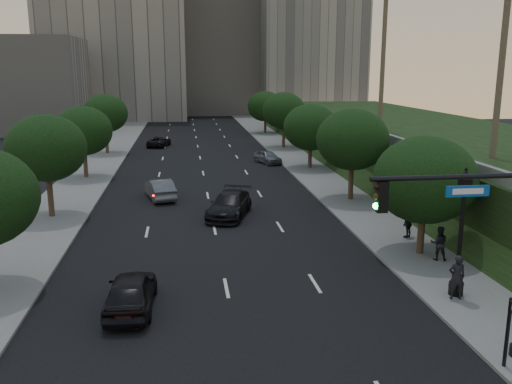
{
  "coord_description": "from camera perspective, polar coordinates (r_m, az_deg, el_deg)",
  "views": [
    {
      "loc": [
        -1.66,
        -17.32,
        9.5
      ],
      "look_at": [
        1.75,
        8.2,
        3.6
      ],
      "focal_mm": 38.0,
      "sensor_mm": 36.0,
      "label": 1
    }
  ],
  "objects": [
    {
      "name": "sedan_far_right",
      "position": [
        55.33,
        1.24,
        3.72
      ],
      "size": [
        2.82,
        4.23,
        1.34
      ],
      "primitive_type": "imported",
      "rotation": [
        0.0,
        0.0,
        0.35
      ],
      "color": "slate",
      "rests_on": "ground"
    },
    {
      "name": "sedan_far_left",
      "position": [
        68.29,
        -10.17,
        5.25
      ],
      "size": [
        3.16,
        4.94,
        1.27
      ],
      "primitive_type": "imported",
      "rotation": [
        0.0,
        0.0,
        2.89
      ],
      "color": "black",
      "rests_on": "ground"
    },
    {
      "name": "pedestrian_a",
      "position": [
        24.02,
        20.37,
        -8.4
      ],
      "size": [
        0.75,
        0.55,
        1.9
      ],
      "primitive_type": "imported",
      "rotation": [
        0.0,
        0.0,
        3.0
      ],
      "color": "black",
      "rests_on": "sidewalk_right"
    },
    {
      "name": "office_block_left",
      "position": [
        110.21,
        -14.59,
        15.89
      ],
      "size": [
        26.0,
        20.0,
        32.0
      ],
      "primitive_type": "cube",
      "color": "gray",
      "rests_on": "ground"
    },
    {
      "name": "office_block_filler",
      "position": [
        90.68,
        -23.57,
        10.28
      ],
      "size": [
        18.0,
        16.0,
        14.0
      ],
      "primitive_type": "cube",
      "color": "#A19E93",
      "rests_on": "ground"
    },
    {
      "name": "office_block_right",
      "position": [
        116.5,
        5.37,
        17.04
      ],
      "size": [
        20.0,
        22.0,
        36.0
      ],
      "primitive_type": "cube",
      "color": "gray",
      "rests_on": "ground"
    },
    {
      "name": "embankment",
      "position": [
        51.67,
        19.79,
        3.8
      ],
      "size": [
        18.0,
        90.0,
        4.0
      ],
      "primitive_type": "cube",
      "color": "black",
      "rests_on": "ground"
    },
    {
      "name": "tree_left_c",
      "position": [
        49.37,
        -17.74,
        6.14
      ],
      "size": [
        5.0,
        5.0,
        6.34
      ],
      "color": "#38281C",
      "rests_on": "ground"
    },
    {
      "name": "tree_right_d",
      "position": [
        65.61,
        2.95,
        8.53
      ],
      "size": [
        5.2,
        5.2,
        6.74
      ],
      "color": "#38281C",
      "rests_on": "ground"
    },
    {
      "name": "sedan_mid_left",
      "position": [
        40.77,
        -10.08,
        0.32
      ],
      "size": [
        2.63,
        4.82,
        1.51
      ],
      "primitive_type": "imported",
      "rotation": [
        0.0,
        0.0,
        3.38
      ],
      "color": "#56595D",
      "rests_on": "ground"
    },
    {
      "name": "sedan_near_right",
      "position": [
        35.39,
        -2.82,
        -1.35
      ],
      "size": [
        3.81,
        5.89,
        1.59
      ],
      "primitive_type": "imported",
      "rotation": [
        0.0,
        0.0,
        -0.31
      ],
      "color": "black",
      "rests_on": "ground"
    },
    {
      "name": "pedestrian_signal",
      "position": [
        19.3,
        25.11,
        -12.67
      ],
      "size": [
        0.3,
        0.33,
        2.5
      ],
      "color": "black",
      "rests_on": "ground"
    },
    {
      "name": "pedestrian_c",
      "position": [
        31.67,
        15.76,
        -3.23
      ],
      "size": [
        1.01,
        0.86,
        1.62
      ],
      "primitive_type": "imported",
      "rotation": [
        0.0,
        0.0,
        3.74
      ],
      "color": "black",
      "rests_on": "sidewalk_right"
    },
    {
      "name": "sedan_near_left",
      "position": [
        22.57,
        -13.06,
        -10.17
      ],
      "size": [
        2.01,
        4.65,
        1.56
      ],
      "primitive_type": "imported",
      "rotation": [
        0.0,
        0.0,
        3.11
      ],
      "color": "black",
      "rests_on": "ground"
    },
    {
      "name": "sidewalk_left",
      "position": [
        49.01,
        -17.55,
        1.21
      ],
      "size": [
        4.5,
        140.0,
        0.15
      ],
      "primitive_type": "cube",
      "color": "slate",
      "rests_on": "ground"
    },
    {
      "name": "sidewalk_right",
      "position": [
        49.7,
        6.4,
        1.89
      ],
      "size": [
        4.5,
        140.0,
        0.15
      ],
      "primitive_type": "cube",
      "color": "slate",
      "rests_on": "ground"
    },
    {
      "name": "road_surface",
      "position": [
        48.29,
        -5.49,
        1.52
      ],
      "size": [
        16.0,
        140.0,
        0.02
      ],
      "primitive_type": "cube",
      "color": "black",
      "rests_on": "ground"
    },
    {
      "name": "parapet_wall",
      "position": [
        48.07,
        10.9,
        6.53
      ],
      "size": [
        0.35,
        90.0,
        0.7
      ],
      "primitive_type": "cube",
      "color": "slate",
      "rests_on": "embankment"
    },
    {
      "name": "tree_left_b",
      "position": [
        36.69,
        -21.21,
        4.32
      ],
      "size": [
        5.0,
        5.0,
        6.71
      ],
      "color": "#38281C",
      "rests_on": "ground"
    },
    {
      "name": "traffic_signal_mast",
      "position": [
        18.85,
        24.08,
        -6.27
      ],
      "size": [
        5.68,
        0.56,
        7.0
      ],
      "color": "black",
      "rests_on": "ground"
    },
    {
      "name": "tree_right_a",
      "position": [
        28.53,
        17.34,
        1.25
      ],
      "size": [
        5.2,
        5.2,
        6.24
      ],
      "color": "#38281C",
      "rests_on": "ground"
    },
    {
      "name": "tree_right_c",
      "position": [
        52.01,
        5.77,
        6.8
      ],
      "size": [
        5.2,
        5.2,
        6.24
      ],
      "color": "#38281C",
      "rests_on": "ground"
    },
    {
      "name": "tree_left_d",
      "position": [
        63.11,
        -15.61,
        7.96
      ],
      "size": [
        5.0,
        5.0,
        6.71
      ],
      "color": "#38281C",
      "rests_on": "ground"
    },
    {
      "name": "street_lamp",
      "position": [
        23.98,
        20.7,
        -4.59
      ],
      "size": [
        0.64,
        0.64,
        5.62
      ],
      "color": "black",
      "rests_on": "ground"
    },
    {
      "name": "tree_right_e",
      "position": [
        80.4,
        0.98,
        9.0
      ],
      "size": [
        5.2,
        5.2,
        6.24
      ],
      "color": "#38281C",
      "rests_on": "ground"
    },
    {
      "name": "ground",
      "position": [
        19.82,
        -1.94,
        -15.73
      ],
      "size": [
        160.0,
        160.0,
        0.0
      ],
      "primitive_type": "plane",
      "color": "black",
      "rests_on": "ground"
    },
    {
      "name": "office_block_mid",
      "position": [
        119.62,
        -4.06,
        14.55
      ],
      "size": [
        22.0,
        18.0,
        26.0
      ],
      "primitive_type": "cube",
      "color": "#A19E93",
      "rests_on": "ground"
    },
    {
      "name": "pedestrian_b",
      "position": [
        28.47,
        18.7,
        -5.13
      ],
      "size": [
        1.02,
        0.9,
        1.74
      ],
      "primitive_type": "imported",
      "rotation": [
        0.0,
        0.0,
        2.81
      ],
      "color": "black",
      "rests_on": "sidewalk_right"
    },
    {
      "name": "tree_right_b",
      "position": [
        39.51,
        10.13,
        5.46
      ],
      "size": [
        5.2,
        5.2,
        6.74
      ],
      "color": "#38281C",
      "rests_on": "ground"
    }
  ]
}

